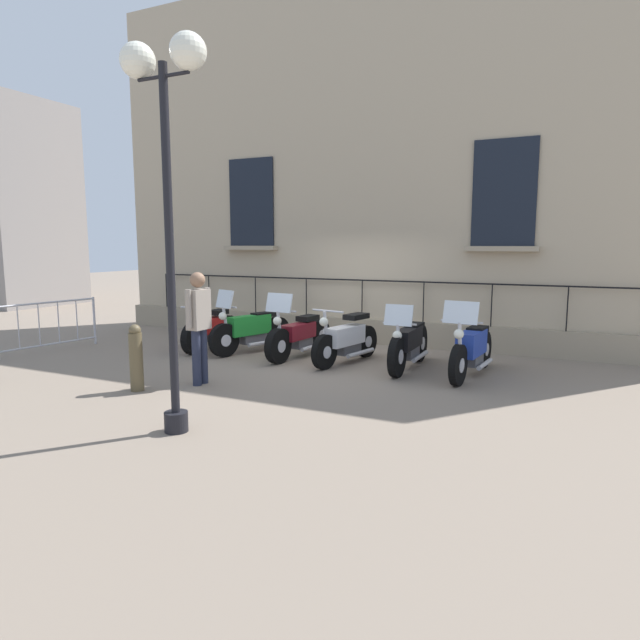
# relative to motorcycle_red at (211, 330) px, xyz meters

# --- Properties ---
(ground_plane) EXTENTS (60.00, 60.00, 0.00)m
(ground_plane) POSITION_rel_motorcycle_red_xyz_m (-0.08, 2.64, -0.40)
(ground_plane) COLOR gray
(building_facade) EXTENTS (0.82, 13.30, 8.14)m
(building_facade) POSITION_rel_motorcycle_red_xyz_m (-2.45, 2.64, 3.59)
(building_facade) COLOR tan
(building_facade) RESTS_ON ground_plane
(motorcycle_red) EXTENTS (1.90, 0.71, 0.95)m
(motorcycle_red) POSITION_rel_motorcycle_red_xyz_m (0.00, 0.00, 0.00)
(motorcycle_red) COLOR black
(motorcycle_red) RESTS_ON ground_plane
(motorcycle_green) EXTENTS (1.98, 0.85, 1.33)m
(motorcycle_green) POSITION_rel_motorcycle_red_xyz_m (-0.06, 0.95, 0.05)
(motorcycle_green) COLOR black
(motorcycle_green) RESTS_ON ground_plane
(motorcycle_maroon) EXTENTS (2.10, 0.68, 1.31)m
(motorcycle_maroon) POSITION_rel_motorcycle_red_xyz_m (-0.05, 2.07, 0.02)
(motorcycle_maroon) COLOR black
(motorcycle_maroon) RESTS_ON ground_plane
(motorcycle_white) EXTENTS (1.96, 0.80, 1.06)m
(motorcycle_white) POSITION_rel_motorcycle_red_xyz_m (0.05, 3.12, 0.03)
(motorcycle_white) COLOR black
(motorcycle_white) RESTS_ON ground_plane
(motorcycle_black) EXTENTS (2.08, 0.58, 1.22)m
(motorcycle_black) POSITION_rel_motorcycle_red_xyz_m (0.02, 4.32, 0.05)
(motorcycle_black) COLOR black
(motorcycle_black) RESTS_ON ground_plane
(motorcycle_blue) EXTENTS (2.17, 0.67, 1.33)m
(motorcycle_blue) POSITION_rel_motorcycle_red_xyz_m (0.11, 5.43, 0.06)
(motorcycle_blue) COLOR black
(motorcycle_blue) RESTS_ON ground_plane
(lamppost) EXTENTS (0.40, 1.10, 4.43)m
(lamppost) POSITION_rel_motorcycle_red_xyz_m (4.39, 2.73, 2.93)
(lamppost) COLOR black
(lamppost) RESTS_ON ground_plane
(crowd_barrier) EXTENTS (2.11, 0.36, 1.05)m
(crowd_barrier) POSITION_rel_motorcycle_red_xyz_m (1.64, -2.87, 0.17)
(crowd_barrier) COLOR #B7B7BF
(crowd_barrier) RESTS_ON ground_plane
(bollard) EXTENTS (0.20, 0.20, 1.02)m
(bollard) POSITION_rel_motorcycle_red_xyz_m (3.21, 0.99, 0.12)
(bollard) COLOR brown
(bollard) RESTS_ON ground_plane
(pedestrian_standing) EXTENTS (0.53, 0.24, 1.78)m
(pedestrian_standing) POSITION_rel_motorcycle_red_xyz_m (2.49, 1.62, 0.62)
(pedestrian_standing) COLOR #23283D
(pedestrian_standing) RESTS_ON ground_plane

